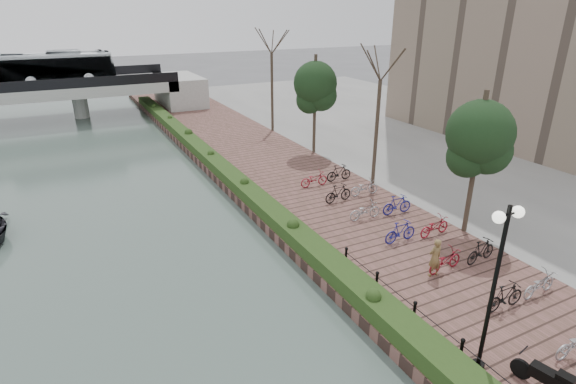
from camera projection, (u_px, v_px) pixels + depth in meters
promenade at (301, 190)px, 26.36m from camera, size 8.00×75.00×0.50m
inland_pavement at (492, 153)px, 33.09m from camera, size 24.00×75.00×0.50m
hedge at (232, 177)px, 26.79m from camera, size 1.10×56.00×0.60m
chain_fence at (489, 373)px, 12.25m from camera, size 0.10×14.10×0.70m
lamppost at (500, 256)px, 11.64m from camera, size 1.02×0.32×5.08m
motorcycle at (546, 377)px, 11.97m from camera, size 0.81×1.62×0.97m
pedestrian at (435, 258)px, 17.13m from camera, size 0.60×0.41×1.57m
bicycle_parking at (417, 229)px, 20.06m from camera, size 2.40×17.32×1.00m
street_trees at (417, 145)px, 22.77m from camera, size 3.20×37.12×6.80m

